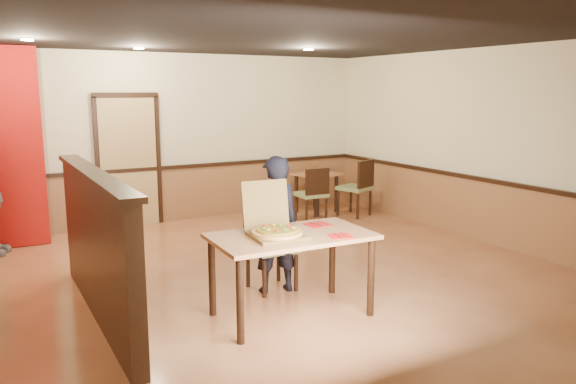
% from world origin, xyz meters
% --- Properties ---
extents(floor, '(7.00, 7.00, 0.00)m').
position_xyz_m(floor, '(0.00, 0.00, 0.00)').
color(floor, '#C97B4E').
rests_on(floor, ground).
extents(ceiling, '(7.00, 7.00, 0.00)m').
position_xyz_m(ceiling, '(0.00, 0.00, 2.80)').
color(ceiling, black).
rests_on(ceiling, wall_back).
extents(wall_back, '(7.00, 0.00, 7.00)m').
position_xyz_m(wall_back, '(0.00, 3.50, 1.40)').
color(wall_back, beige).
rests_on(wall_back, floor).
extents(wall_right, '(0.00, 7.00, 7.00)m').
position_xyz_m(wall_right, '(3.50, 0.00, 1.40)').
color(wall_right, beige).
rests_on(wall_right, floor).
extents(wainscot_back, '(7.00, 0.04, 0.90)m').
position_xyz_m(wainscot_back, '(0.00, 3.47, 0.45)').
color(wainscot_back, brown).
rests_on(wainscot_back, floor).
extents(chair_rail_back, '(7.00, 0.06, 0.06)m').
position_xyz_m(chair_rail_back, '(0.00, 3.45, 0.92)').
color(chair_rail_back, black).
rests_on(chair_rail_back, wall_back).
extents(wainscot_right, '(0.04, 7.00, 0.90)m').
position_xyz_m(wainscot_right, '(3.47, 0.00, 0.45)').
color(wainscot_right, brown).
rests_on(wainscot_right, floor).
extents(chair_rail_right, '(0.06, 7.00, 0.06)m').
position_xyz_m(chair_rail_right, '(3.45, 0.00, 0.92)').
color(chair_rail_right, black).
rests_on(chair_rail_right, wall_right).
extents(back_door, '(0.90, 0.06, 2.10)m').
position_xyz_m(back_door, '(-0.80, 3.46, 1.05)').
color(back_door, tan).
rests_on(back_door, wall_back).
extents(booth_partition, '(0.20, 3.10, 1.44)m').
position_xyz_m(booth_partition, '(-2.00, -0.20, 0.74)').
color(booth_partition, black).
rests_on(booth_partition, floor).
extents(spot_a, '(0.14, 0.14, 0.02)m').
position_xyz_m(spot_a, '(-2.30, 1.80, 2.78)').
color(spot_a, '#FFE9B2').
rests_on(spot_a, ceiling).
extents(spot_b, '(0.14, 0.14, 0.02)m').
position_xyz_m(spot_b, '(-0.80, 2.50, 2.78)').
color(spot_b, '#FFE9B2').
rests_on(spot_b, ceiling).
extents(spot_c, '(0.14, 0.14, 0.02)m').
position_xyz_m(spot_c, '(1.40, 1.50, 2.78)').
color(spot_c, '#FFE9B2').
rests_on(spot_c, ceiling).
extents(main_table, '(1.57, 0.93, 0.82)m').
position_xyz_m(main_table, '(-0.35, -1.08, 0.71)').
color(main_table, '#B7794D').
rests_on(main_table, floor).
extents(diner_chair, '(0.49, 0.49, 0.97)m').
position_xyz_m(diner_chair, '(-0.17, -0.26, 0.53)').
color(diner_chair, olive).
rests_on(diner_chair, floor).
extents(side_chair_left, '(0.48, 0.48, 0.93)m').
position_xyz_m(side_chair_left, '(1.95, 2.23, 0.51)').
color(side_chair_left, olive).
rests_on(side_chair_left, floor).
extents(side_chair_right, '(0.64, 0.64, 1.00)m').
position_xyz_m(side_chair_right, '(2.88, 2.23, 0.55)').
color(side_chair_right, olive).
rests_on(side_chair_right, floor).
extents(side_table, '(0.84, 0.84, 0.72)m').
position_xyz_m(side_table, '(2.40, 2.85, 0.55)').
color(side_table, '#B7794D').
rests_on(side_table, floor).
extents(diner, '(0.60, 0.44, 1.51)m').
position_xyz_m(diner, '(-0.18, -0.41, 0.76)').
color(diner, black).
rests_on(diner, floor).
extents(pizza_box, '(0.52, 0.60, 0.50)m').
position_xyz_m(pizza_box, '(-0.53, -1.08, 0.89)').
color(pizza_box, brown).
rests_on(pizza_box, main_table).
extents(pizza, '(0.61, 0.61, 0.03)m').
position_xyz_m(pizza, '(-0.53, -1.13, 0.88)').
color(pizza, '#D1944C').
rests_on(pizza, pizza_box).
extents(napkin_near, '(0.26, 0.26, 0.01)m').
position_xyz_m(napkin_near, '(0.02, -1.38, 0.83)').
color(napkin_near, red).
rests_on(napkin_near, main_table).
extents(napkin_far, '(0.26, 0.26, 0.01)m').
position_xyz_m(napkin_far, '(0.08, -0.88, 0.83)').
color(napkin_far, red).
rests_on(napkin_far, main_table).
extents(condiment, '(0.06, 0.06, 0.14)m').
position_xyz_m(condiment, '(2.36, 2.84, 0.79)').
color(condiment, maroon).
rests_on(condiment, side_table).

